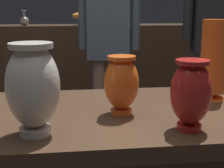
{
  "coord_description": "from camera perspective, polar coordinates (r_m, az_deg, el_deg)",
  "views": [
    {
      "loc": [
        -0.11,
        -1.09,
        1.15
      ],
      "look_at": [
        0.03,
        -0.02,
        0.9
      ],
      "focal_mm": 53.01,
      "sensor_mm": 36.0,
      "label": 1
    }
  ],
  "objects": [
    {
      "name": "back_display_shelf",
      "position": [
        3.36,
        -5.34,
        1.64
      ],
      "size": [
        2.6,
        0.4,
        0.99
      ],
      "color": "#422D1E",
      "rests_on": "ground_plane"
    },
    {
      "name": "vase_centerpiece",
      "position": [
        1.09,
        1.63,
        0.19
      ],
      "size": [
        0.12,
        0.12,
        0.2
      ],
      "color": "#E55B1E",
      "rests_on": "display_plinth"
    },
    {
      "name": "vase_tall_behind",
      "position": [
        0.93,
        -13.49,
        -0.36
      ],
      "size": [
        0.15,
        0.15,
        0.26
      ],
      "color": "silver",
      "rests_on": "display_plinth"
    },
    {
      "name": "vase_left_accent",
      "position": [
        0.97,
        13.45,
        -1.46
      ],
      "size": [
        0.12,
        0.12,
        0.21
      ],
      "color": "red",
      "rests_on": "display_plinth"
    },
    {
      "name": "vase_right_accent",
      "position": [
        1.34,
        17.08,
        3.9
      ],
      "size": [
        0.11,
        0.11,
        0.31
      ],
      "color": "#E55B1E",
      "rests_on": "display_plinth"
    },
    {
      "name": "shelf_vase_center",
      "position": [
        3.28,
        -5.55,
        11.62
      ],
      "size": [
        0.15,
        0.15,
        0.12
      ],
      "color": "orange",
      "rests_on": "back_display_shelf"
    },
    {
      "name": "shelf_vase_left",
      "position": [
        3.24,
        -14.88,
        10.55
      ],
      "size": [
        0.08,
        0.08,
        0.14
      ],
      "color": "gray",
      "rests_on": "back_display_shelf"
    },
    {
      "name": "visitor_near_right",
      "position": [
        2.45,
        17.57,
        9.29
      ],
      "size": [
        0.47,
        0.22,
        1.72
      ],
      "rotation": [
        0.0,
        0.0,
        3.0
      ],
      "color": "slate",
      "rests_on": "ground_plane"
    },
    {
      "name": "visitor_center_back",
      "position": [
        2.57,
        -0.54,
        7.48
      ],
      "size": [
        0.46,
        0.24,
        1.54
      ],
      "rotation": [
        0.0,
        0.0,
        2.95
      ],
      "color": "#846B56",
      "rests_on": "ground_plane"
    }
  ]
}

